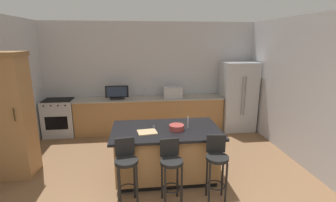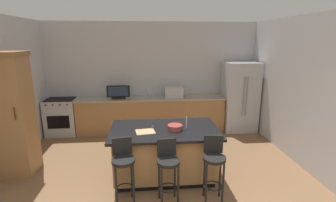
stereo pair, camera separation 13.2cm
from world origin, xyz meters
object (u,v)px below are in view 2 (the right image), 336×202
refrigerator (239,97)px  cabinet_tower (14,113)px  microwave (174,92)px  bar_stool_left (123,166)px  cutting_board (145,132)px  bar_stool_center (168,166)px  range_oven (62,117)px  tv_monitor (118,93)px  fruit_bowl (175,127)px  kitchen_island (164,152)px  tv_remote (153,127)px  bar_stool_right (214,163)px

refrigerator → cabinet_tower: size_ratio=0.83×
microwave → bar_stool_left: microwave is taller
cutting_board → bar_stool_center: bearing=-61.4°
range_oven → cutting_board: (2.16, -2.45, 0.44)m
cabinet_tower → tv_monitor: size_ratio=3.81×
tv_monitor → fruit_bowl: 2.61m
refrigerator → bar_stool_center: (-2.20, -2.98, -0.33)m
kitchen_island → cutting_board: bearing=-158.0°
tv_monitor → cabinet_tower: bearing=-130.9°
cabinet_tower → bar_stool_left: (1.99, -1.08, -0.54)m
tv_remote → cutting_board: (-0.13, -0.22, -0.00)m
microwave → kitchen_island: bearing=-100.4°
range_oven → bar_stool_right: 4.42m
kitchen_island → refrigerator: size_ratio=1.02×
bar_stool_right → tv_remote: (-0.88, 0.85, 0.29)m
kitchen_island → tv_monitor: (-1.02, 2.26, 0.62)m
cabinet_tower → cutting_board: size_ratio=7.11×
cabinet_tower → microwave: size_ratio=4.63×
kitchen_island → range_oven: size_ratio=1.99×
bar_stool_right → tv_remote: bar_stool_right is taller
range_oven → bar_stool_right: size_ratio=0.93×
tv_monitor → bar_stool_center: (1.01, -3.00, -0.50)m
cutting_board → tv_remote: bearing=58.9°
fruit_bowl → range_oven: bearing=138.4°
bar_stool_left → bar_stool_center: bearing=-12.5°
range_oven → bar_stool_center: size_ratio=0.96×
bar_stool_left → bar_stool_center: bar_stool_left is taller
cutting_board → tv_monitor: bearing=105.9°
fruit_bowl → cutting_board: fruit_bowl is taller
cabinet_tower → bar_stool_right: bearing=-19.0°
tv_monitor → bar_stool_right: (1.70, -3.03, -0.47)m
kitchen_island → cabinet_tower: size_ratio=0.84×
refrigerator → bar_stool_right: refrigerator is taller
range_oven → cabinet_tower: bearing=-94.5°
range_oven → microwave: (2.92, 0.00, 0.59)m
bar_stool_right → cutting_board: 1.23m
refrigerator → tv_monitor: (-3.21, 0.02, 0.16)m
cabinet_tower → tv_monitor: bearing=49.1°
bar_stool_center → fruit_bowl: (0.18, 0.68, 0.36)m
cabinet_tower → bar_stool_center: size_ratio=2.27×
bar_stool_center → tv_remote: bearing=98.1°
range_oven → bar_stool_right: (3.17, -3.08, 0.15)m
range_oven → bar_stool_center: (2.49, -3.05, 0.12)m
kitchen_island → tv_remote: tv_remote is taller
fruit_bowl → bar_stool_right: bearing=-54.7°
cabinet_tower → tv_remote: bearing=-6.9°
bar_stool_left → bar_stool_center: 0.66m
refrigerator → fruit_bowl: size_ratio=7.15×
cabinet_tower → bar_stool_left: 2.32m
refrigerator → tv_remote: size_ratio=10.82×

